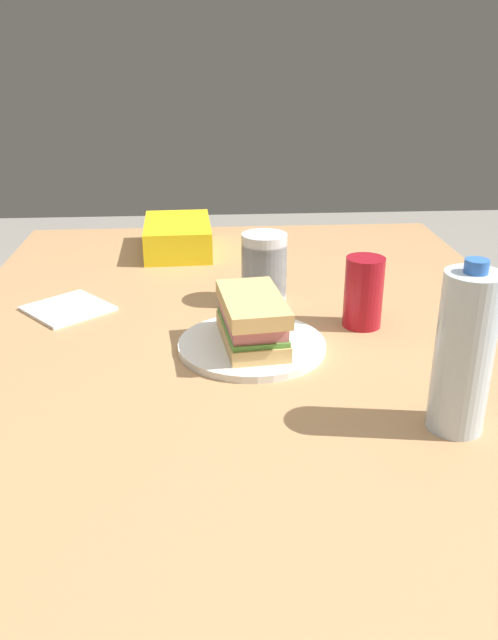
{
  "coord_description": "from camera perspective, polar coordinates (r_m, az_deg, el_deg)",
  "views": [
    {
      "loc": [
        0.87,
        -0.07,
        1.21
      ],
      "look_at": [
        -0.05,
        -0.0,
        0.81
      ],
      "focal_mm": 36.29,
      "sensor_mm": 36.0,
      "label": 1
    }
  ],
  "objects": [
    {
      "name": "dining_table",
      "position": [
        1.03,
        0.46,
        -8.22
      ],
      "size": [
        1.61,
        1.03,
        0.76
      ],
      "color": "tan",
      "rests_on": "ground_plane"
    },
    {
      "name": "plastic_cup_stack",
      "position": [
        1.2,
        1.34,
        4.57
      ],
      "size": [
        0.08,
        0.08,
        0.13
      ],
      "color": "silver",
      "rests_on": "dining_table"
    },
    {
      "name": "paper_napkin",
      "position": [
        1.23,
        -15.67,
        0.99
      ],
      "size": [
        0.18,
        0.18,
        0.01
      ],
      "primitive_type": "cube",
      "rotation": [
        0.0,
        0.0,
        2.28
      ],
      "color": "white",
      "rests_on": "dining_table"
    },
    {
      "name": "paper_plate",
      "position": [
        1.03,
        0.0,
        -2.25
      ],
      "size": [
        0.24,
        0.24,
        0.01
      ],
      "primitive_type": "cylinder",
      "color": "white",
      "rests_on": "dining_table"
    },
    {
      "name": "soda_can_red",
      "position": [
        1.11,
        10.07,
        2.42
      ],
      "size": [
        0.07,
        0.07,
        0.12
      ],
      "primitive_type": "cylinder",
      "color": "maroon",
      "rests_on": "dining_table"
    },
    {
      "name": "chip_bag",
      "position": [
        1.52,
        -6.3,
        7.33
      ],
      "size": [
        0.24,
        0.16,
        0.07
      ],
      "primitive_type": "cube",
      "rotation": [
        0.0,
        0.0,
        3.18
      ],
      "color": "yellow",
      "rests_on": "dining_table"
    },
    {
      "name": "water_bottle_tall",
      "position": [
        0.82,
        18.43,
        -2.75
      ],
      "size": [
        0.07,
        0.07,
        0.22
      ],
      "color": "silver",
      "rests_on": "dining_table"
    },
    {
      "name": "sandwich",
      "position": [
        1.01,
        0.14,
        0.07
      ],
      "size": [
        0.19,
        0.12,
        0.08
      ],
      "color": "#DBB26B",
      "rests_on": "paper_plate"
    }
  ]
}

